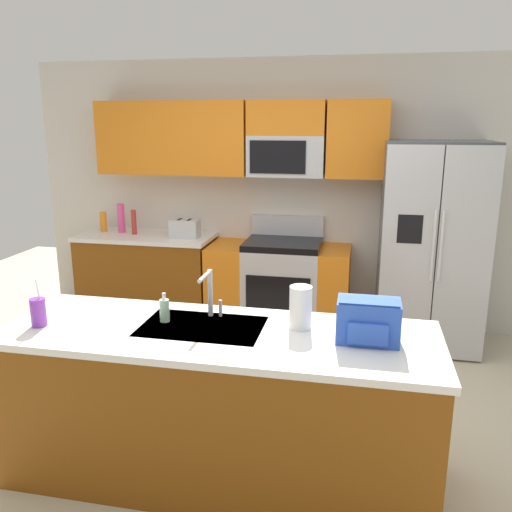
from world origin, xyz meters
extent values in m
plane|color=beige|center=(0.00, 0.00, 0.00)|extent=(9.00, 9.00, 0.00)
cube|color=beige|center=(0.00, 2.15, 1.30)|extent=(5.20, 0.10, 2.60)
cube|color=orange|center=(-1.50, 1.94, 1.85)|extent=(0.70, 0.32, 0.70)
cube|color=orange|center=(-0.75, 1.94, 1.85)|extent=(0.79, 0.32, 0.70)
cube|color=orange|center=(0.68, 1.94, 1.85)|extent=(0.55, 0.32, 0.70)
cube|color=#B7BABF|center=(0.02, 1.94, 1.69)|extent=(0.72, 0.32, 0.38)
cube|color=black|center=(-0.04, 1.78, 1.69)|extent=(0.52, 0.01, 0.30)
cube|color=orange|center=(0.02, 1.94, 2.04)|extent=(0.72, 0.32, 0.32)
cube|color=brown|center=(-1.38, 1.80, 0.43)|extent=(1.33, 0.60, 0.86)
cube|color=silver|center=(-1.38, 1.80, 0.88)|extent=(1.36, 0.63, 0.04)
cube|color=#B7BABF|center=(0.02, 1.80, 0.42)|extent=(0.72, 0.60, 0.84)
cube|color=black|center=(0.02, 1.50, 0.45)|extent=(0.60, 0.01, 0.36)
cube|color=black|center=(0.02, 1.80, 0.87)|extent=(0.72, 0.60, 0.06)
cube|color=#B7BABF|center=(0.02, 2.07, 1.00)|extent=(0.72, 0.06, 0.20)
cube|color=orange|center=(-0.52, 1.80, 0.42)|extent=(0.36, 0.60, 0.84)
cube|color=orange|center=(0.52, 1.80, 0.42)|extent=(0.28, 0.60, 0.84)
cube|color=#4C4F54|center=(1.37, 1.75, 0.93)|extent=(0.90, 0.70, 1.85)
cube|color=#B7BABF|center=(1.14, 1.38, 0.93)|extent=(0.44, 0.04, 1.81)
cube|color=#B7BABF|center=(1.59, 1.38, 0.93)|extent=(0.44, 0.04, 1.81)
cylinder|color=silver|center=(1.34, 1.35, 1.02)|extent=(0.02, 0.02, 0.60)
cylinder|color=silver|center=(1.40, 1.35, 1.02)|extent=(0.02, 0.02, 0.60)
cube|color=black|center=(1.14, 1.36, 1.15)|extent=(0.20, 0.00, 0.24)
cube|color=brown|center=(0.01, -0.48, 0.43)|extent=(2.36, 0.76, 0.86)
cube|color=silver|center=(0.01, -0.48, 0.88)|extent=(2.40, 0.80, 0.04)
cube|color=#B7BABF|center=(-0.09, -0.43, 0.89)|extent=(0.68, 0.44, 0.03)
cube|color=#B7BABF|center=(-0.95, 1.75, 0.99)|extent=(0.28, 0.16, 0.18)
cube|color=black|center=(-1.00, 1.75, 1.08)|extent=(0.03, 0.11, 0.01)
cube|color=black|center=(-0.90, 1.75, 1.08)|extent=(0.03, 0.11, 0.01)
cylinder|color=#B2332D|center=(-1.50, 1.80, 1.02)|extent=(0.05, 0.05, 0.25)
cylinder|color=orange|center=(-1.87, 1.86, 1.00)|extent=(0.07, 0.07, 0.21)
cylinder|color=#EA4C93|center=(-1.67, 1.86, 1.05)|extent=(0.07, 0.07, 0.29)
cylinder|color=#B7BABF|center=(-0.09, -0.26, 1.04)|extent=(0.03, 0.03, 0.28)
cylinder|color=#B7BABF|center=(-0.09, -0.36, 1.17)|extent=(0.02, 0.20, 0.02)
cylinder|color=#B7BABF|center=(-0.03, -0.26, 0.95)|extent=(0.02, 0.02, 0.10)
cylinder|color=purple|center=(-0.98, -0.61, 0.98)|extent=(0.08, 0.08, 0.16)
cylinder|color=white|center=(-0.97, -0.61, 1.11)|extent=(0.01, 0.03, 0.14)
cylinder|color=#A5D8B2|center=(-0.32, -0.41, 0.97)|extent=(0.06, 0.06, 0.13)
cylinder|color=white|center=(-0.32, -0.41, 1.05)|extent=(0.02, 0.02, 0.04)
cylinder|color=white|center=(0.45, -0.35, 1.02)|extent=(0.12, 0.12, 0.24)
cube|color=blue|center=(0.81, -0.45, 1.01)|extent=(0.32, 0.20, 0.22)
cube|color=#2749A9|center=(0.81, -0.47, 1.11)|extent=(0.30, 0.14, 0.03)
cube|color=blue|center=(0.81, -0.56, 0.98)|extent=(0.20, 0.03, 0.11)
camera|label=1|loc=(0.76, -3.06, 2.01)|focal=36.93mm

